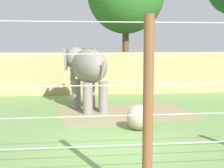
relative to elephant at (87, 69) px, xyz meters
The scene contains 6 objects.
ground_plane 5.62m from the elephant, 83.39° to the right, with size 120.00×120.00×0.00m, color #6B8E4C.
dirt_patch 2.65m from the elephant, 35.33° to the right, with size 5.33×3.54×0.01m, color #937F5B.
embankment_wall 4.99m from the elephant, 82.90° to the left, with size 36.00×1.80×2.40m, color tan.
elephant is the anchor object (origin of this frame).
enrichment_ball 4.22m from the elephant, 65.92° to the right, with size 0.86×0.86×0.86m, color tan.
cable_fence 8.62m from the elephant, 85.63° to the right, with size 9.98×0.18×3.35m.
Camera 1 is at (-1.07, -8.47, 2.85)m, focal length 50.09 mm.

